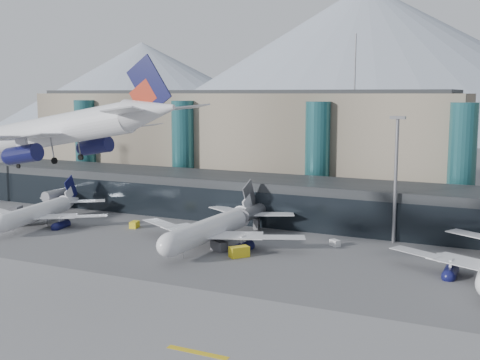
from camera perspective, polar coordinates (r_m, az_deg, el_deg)
name	(u,v)px	position (r m, az deg, el deg)	size (l,w,h in m)	color
ground	(132,291)	(95.13, -10.19, -10.32)	(900.00, 900.00, 0.00)	#515154
runway_strip	(65,325)	(84.17, -16.30, -13.02)	(400.00, 40.00, 0.04)	slate
runway_markings	(64,324)	(84.16, -16.30, -13.00)	(128.00, 1.00, 0.02)	gold
concourse	(275,200)	(143.28, 3.33, -1.87)	(170.00, 27.00, 10.00)	black
terminal_main	(239,142)	(181.31, -0.10, 3.60)	(130.00, 30.00, 31.00)	gray
teal_towers	(247,153)	(162.77, 0.64, 2.57)	(116.40, 19.40, 46.00)	#235C62
mountain_ridge	(472,71)	(454.73, 21.13, 9.65)	(910.00, 400.00, 110.00)	gray
lightmast_mid	(396,172)	(124.12, 14.56, 0.72)	(3.00, 1.20, 25.60)	slate
hero_jet	(76,120)	(88.53, -15.29, 5.55)	(37.69, 38.62, 12.44)	silver
jet_parked_left	(44,206)	(147.07, -18.08, -2.34)	(33.46, 33.85, 10.93)	silver
jet_parked_mid	(219,219)	(121.68, -2.00, -3.76)	(39.31, 38.23, 12.66)	silver
veh_a	(18,222)	(146.80, -20.34, -3.79)	(2.84, 1.60, 1.60)	silver
veh_b	(134,225)	(137.84, -9.97, -4.18)	(2.53, 1.56, 1.46)	yellow
veh_c	(219,246)	(116.34, -1.99, -6.26)	(3.46, 1.83, 1.92)	#4E4E53
veh_d	(444,257)	(115.34, 18.81, -6.96)	(2.47, 1.32, 1.41)	silver
veh_f	(16,210)	(160.77, -20.44, -2.71)	(3.65, 1.93, 2.04)	#4E4E53
veh_g	(335,243)	(121.33, 8.99, -5.91)	(2.14, 1.25, 1.25)	silver
veh_h	(239,252)	(111.95, -0.08, -6.82)	(3.59, 1.89, 1.98)	yellow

